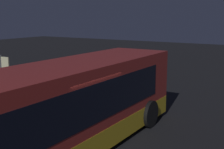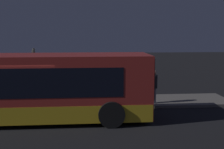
# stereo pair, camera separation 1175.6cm
# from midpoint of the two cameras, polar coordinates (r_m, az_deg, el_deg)

# --- Properties ---
(platform) EXTENTS (20.00, 2.70, 0.14)m
(platform) POSITION_cam_midpoint_polar(r_m,az_deg,el_deg) (13.28, -45.46, -9.85)
(platform) COLOR #605B56
(platform) RESTS_ON ground
(bus_lead) EXTENTS (10.64, 2.70, 2.80)m
(bus_lead) POSITION_cam_midpoint_polar(r_m,az_deg,el_deg) (10.11, -43.81, -7.37)
(bus_lead) COLOR maroon
(bus_lead) RESTS_ON ground
(passenger_boarding) EXTENTS (0.46, 0.62, 1.71)m
(passenger_boarding) POSITION_cam_midpoint_polar(r_m,az_deg,el_deg) (14.55, -37.25, -3.21)
(passenger_boarding) COLOR gray
(passenger_boarding) RESTS_ON platform
(passenger_waiting) EXTENTS (0.52, 0.52, 1.68)m
(passenger_waiting) POSITION_cam_midpoint_polar(r_m,az_deg,el_deg) (14.58, -22.59, -1.77)
(passenger_waiting) COLOR gray
(passenger_waiting) RESTS_ON platform
(passenger_with_bags) EXTENTS (0.54, 0.68, 1.65)m
(passenger_with_bags) POSITION_cam_midpoint_polar(r_m,az_deg,el_deg) (13.74, -40.87, -4.53)
(passenger_with_bags) COLOR #6B604C
(passenger_with_bags) RESTS_ON platform
(suitcase) EXTENTS (0.40, 0.24, 0.87)m
(suitcase) POSITION_cam_midpoint_polar(r_m,az_deg,el_deg) (15.02, -35.31, -4.94)
(suitcase) COLOR #334C7F
(suitcase) RESTS_ON platform
(sign_post) EXTENTS (0.10, 0.80, 2.77)m
(sign_post) POSITION_cam_midpoint_polar(r_m,az_deg,el_deg) (12.68, -47.03, -2.25)
(sign_post) COLOR #4C4C51
(sign_post) RESTS_ON platform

